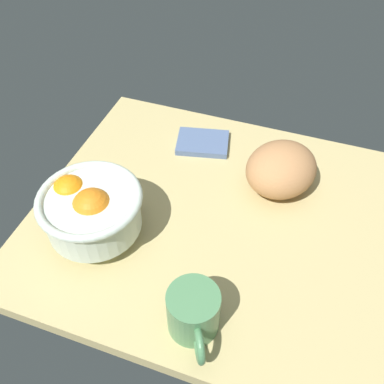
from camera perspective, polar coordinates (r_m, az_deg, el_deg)
ground_plane at (r=87.39cm, az=3.20°, el=-3.89°), size 72.40×62.71×3.00cm
fruit_bowl at (r=80.55cm, az=-13.41°, el=-2.26°), size 19.22×19.22×11.78cm
bread_loaf at (r=89.76cm, az=11.82°, el=3.01°), size 19.83×20.31×10.46cm
napkin_folded at (r=101.05cm, az=1.43°, el=6.62°), size 13.55×11.22×1.43cm
mug at (r=69.59cm, az=0.22°, el=-15.88°), size 8.75×11.99×8.65cm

